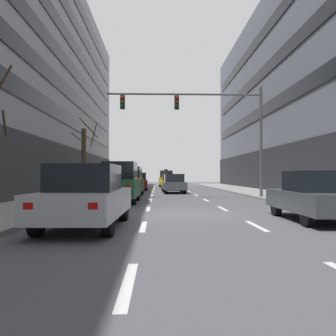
# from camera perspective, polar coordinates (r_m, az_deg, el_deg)

# --- Properties ---
(ground_plane) EXTENTS (120.00, 120.00, 0.00)m
(ground_plane) POSITION_cam_1_polar(r_m,az_deg,el_deg) (12.68, 3.74, -7.79)
(ground_plane) COLOR #515156
(sidewalk_left) EXTENTS (3.91, 80.00, 0.14)m
(sidewalk_left) POSITION_cam_1_polar(r_m,az_deg,el_deg) (13.79, -25.81, -6.85)
(sidewalk_left) COLOR gray
(sidewalk_left) RESTS_ON ground
(lane_stripe_l1_s2) EXTENTS (0.16, 2.00, 0.01)m
(lane_stripe_l1_s2) POSITION_cam_1_polar(r_m,az_deg,el_deg) (4.78, -6.79, -18.80)
(lane_stripe_l1_s2) COLOR silver
(lane_stripe_l1_s2) RESTS_ON ground
(lane_stripe_l1_s3) EXTENTS (0.16, 2.00, 0.01)m
(lane_stripe_l1_s3) POSITION_cam_1_polar(r_m,az_deg,el_deg) (9.66, -4.18, -9.83)
(lane_stripe_l1_s3) COLOR silver
(lane_stripe_l1_s3) RESTS_ON ground
(lane_stripe_l1_s4) EXTENTS (0.16, 2.00, 0.01)m
(lane_stripe_l1_s4) POSITION_cam_1_polar(r_m,az_deg,el_deg) (14.62, -3.37, -6.90)
(lane_stripe_l1_s4) COLOR silver
(lane_stripe_l1_s4) RESTS_ON ground
(lane_stripe_l1_s5) EXTENTS (0.16, 2.00, 0.01)m
(lane_stripe_l1_s5) POSITION_cam_1_polar(r_m,az_deg,el_deg) (19.60, -2.97, -5.46)
(lane_stripe_l1_s5) COLOR silver
(lane_stripe_l1_s5) RESTS_ON ground
(lane_stripe_l1_s6) EXTENTS (0.16, 2.00, 0.01)m
(lane_stripe_l1_s6) POSITION_cam_1_polar(r_m,az_deg,el_deg) (24.59, -2.74, -4.60)
(lane_stripe_l1_s6) COLOR silver
(lane_stripe_l1_s6) RESTS_ON ground
(lane_stripe_l1_s7) EXTENTS (0.16, 2.00, 0.01)m
(lane_stripe_l1_s7) POSITION_cam_1_polar(r_m,az_deg,el_deg) (29.58, -2.58, -4.03)
(lane_stripe_l1_s7) COLOR silver
(lane_stripe_l1_s7) RESTS_ON ground
(lane_stripe_l1_s8) EXTENTS (0.16, 2.00, 0.01)m
(lane_stripe_l1_s8) POSITION_cam_1_polar(r_m,az_deg,el_deg) (34.57, -2.47, -3.63)
(lane_stripe_l1_s8) COLOR silver
(lane_stripe_l1_s8) RESTS_ON ground
(lane_stripe_l1_s9) EXTENTS (0.16, 2.00, 0.01)m
(lane_stripe_l1_s9) POSITION_cam_1_polar(r_m,az_deg,el_deg) (39.57, -2.39, -3.33)
(lane_stripe_l1_s9) COLOR silver
(lane_stripe_l1_s9) RESTS_ON ground
(lane_stripe_l1_s10) EXTENTS (0.16, 2.00, 0.01)m
(lane_stripe_l1_s10) POSITION_cam_1_polar(r_m,az_deg,el_deg) (44.57, -2.33, -3.09)
(lane_stripe_l1_s10) COLOR silver
(lane_stripe_l1_s10) RESTS_ON ground
(lane_stripe_l2_s3) EXTENTS (0.16, 2.00, 0.01)m
(lane_stripe_l2_s3) POSITION_cam_1_polar(r_m,az_deg,el_deg) (10.06, 14.74, -9.45)
(lane_stripe_l2_s3) COLOR silver
(lane_stripe_l2_s3) RESTS_ON ground
(lane_stripe_l2_s4) EXTENTS (0.16, 2.00, 0.01)m
(lane_stripe_l2_s4) POSITION_cam_1_polar(r_m,az_deg,el_deg) (14.88, 9.21, -6.79)
(lane_stripe_l2_s4) COLOR silver
(lane_stripe_l2_s4) RESTS_ON ground
(lane_stripe_l2_s5) EXTENTS (0.16, 2.00, 0.01)m
(lane_stripe_l2_s5) POSITION_cam_1_polar(r_m,az_deg,el_deg) (19.80, 6.43, -5.41)
(lane_stripe_l2_s5) COLOR silver
(lane_stripe_l2_s5) RESTS_ON ground
(lane_stripe_l2_s6) EXTENTS (0.16, 2.00, 0.01)m
(lane_stripe_l2_s6) POSITION_cam_1_polar(r_m,az_deg,el_deg) (24.75, 4.76, -4.58)
(lane_stripe_l2_s6) COLOR silver
(lane_stripe_l2_s6) RESTS_ON ground
(lane_stripe_l2_s7) EXTENTS (0.16, 2.00, 0.01)m
(lane_stripe_l2_s7) POSITION_cam_1_polar(r_m,az_deg,el_deg) (29.71, 3.65, -4.02)
(lane_stripe_l2_s7) COLOR silver
(lane_stripe_l2_s7) RESTS_ON ground
(lane_stripe_l2_s8) EXTENTS (0.16, 2.00, 0.01)m
(lane_stripe_l2_s8) POSITION_cam_1_polar(r_m,az_deg,el_deg) (34.69, 2.86, -3.62)
(lane_stripe_l2_s8) COLOR silver
(lane_stripe_l2_s8) RESTS_ON ground
(lane_stripe_l2_s9) EXTENTS (0.16, 2.00, 0.01)m
(lane_stripe_l2_s9) POSITION_cam_1_polar(r_m,az_deg,el_deg) (39.67, 2.27, -3.32)
(lane_stripe_l2_s9) COLOR silver
(lane_stripe_l2_s9) RESTS_ON ground
(lane_stripe_l2_s10) EXTENTS (0.16, 2.00, 0.01)m
(lane_stripe_l2_s10) POSITION_cam_1_polar(r_m,az_deg,el_deg) (44.65, 1.81, -3.09)
(lane_stripe_l2_s10) COLOR silver
(lane_stripe_l2_s10) RESTS_ON ground
(taxi_driving_0) EXTENTS (1.76, 4.19, 1.74)m
(taxi_driving_0) POSITION_cam_1_polar(r_m,az_deg,el_deg) (33.10, 0.37, -2.40)
(taxi_driving_0) COLOR black
(taxi_driving_0) RESTS_ON ground
(taxi_driving_1) EXTENTS (1.82, 4.22, 2.20)m
(taxi_driving_1) POSITION_cam_1_polar(r_m,az_deg,el_deg) (42.31, -0.35, -1.83)
(taxi_driving_1) COLOR black
(taxi_driving_1) RESTS_ON ground
(car_driving_2) EXTENTS (1.88, 4.20, 1.55)m
(car_driving_2) POSITION_cam_1_polar(r_m,az_deg,el_deg) (27.41, 0.99, -2.66)
(car_driving_2) COLOR black
(car_driving_2) RESTS_ON ground
(car_driving_3) EXTENTS (1.93, 4.46, 2.14)m
(car_driving_3) POSITION_cam_1_polar(r_m,az_deg,el_deg) (18.02, -8.03, -2.44)
(car_driving_3) COLOR black
(car_driving_3) RESTS_ON ground
(car_driving_4) EXTENTS (2.08, 4.61, 1.70)m
(car_driving_4) POSITION_cam_1_polar(r_m,az_deg,el_deg) (32.68, -5.20, -2.30)
(car_driving_4) COLOR black
(car_driving_4) RESTS_ON ground
(car_driving_5) EXTENTS (2.08, 4.70, 1.74)m
(car_driving_5) POSITION_cam_1_polar(r_m,az_deg,el_deg) (9.61, -13.62, -4.73)
(car_driving_5) COLOR black
(car_driving_5) RESTS_ON ground
(car_driving_6) EXTENTS (1.89, 4.27, 2.04)m
(car_driving_6) POSITION_cam_1_polar(r_m,az_deg,el_deg) (24.03, -6.48, -2.26)
(car_driving_6) COLOR black
(car_driving_6) RESTS_ON ground
(car_parked_1) EXTENTS (1.85, 4.26, 1.59)m
(car_parked_1) POSITION_cam_1_polar(r_m,az_deg,el_deg) (11.71, 23.53, -4.39)
(car_parked_1) COLOR black
(car_parked_1) RESTS_ON ground
(traffic_signal_0) EXTENTS (9.64, 0.34, 6.86)m
(traffic_signal_0) POSITION_cam_1_polar(r_m,az_deg,el_deg) (21.24, 6.89, 8.50)
(traffic_signal_0) COLOR #4C4C51
(traffic_signal_0) RESTS_ON sidewalk_right
(street_tree_0) EXTENTS (1.90, 2.03, 5.22)m
(street_tree_0) POSITION_cam_1_polar(r_m,az_deg,el_deg) (24.36, -14.05, 1.37)
(street_tree_0) COLOR #4C3823
(street_tree_0) RESTS_ON sidewalk_left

